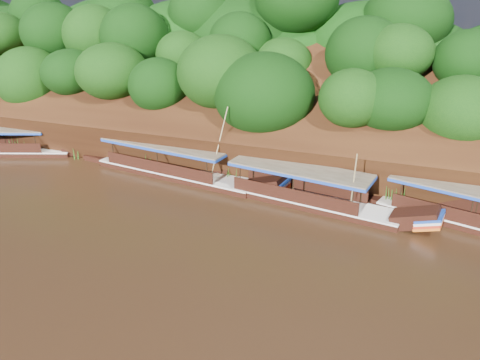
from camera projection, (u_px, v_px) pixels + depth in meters
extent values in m
plane|color=black|center=(266.00, 252.00, 27.89)|extent=(160.00, 160.00, 0.00)
cube|color=black|center=(323.00, 126.00, 40.40)|extent=(120.00, 16.12, 13.64)
cube|color=black|center=(339.00, 134.00, 50.39)|extent=(120.00, 24.00, 12.00)
ellipsoid|color=#14430B|center=(75.00, 41.00, 53.24)|extent=(20.00, 10.00, 8.00)
ellipsoid|color=#14430B|center=(254.00, 123.00, 41.49)|extent=(18.00, 8.00, 6.40)
ellipsoid|color=#14430B|center=(342.00, 49.00, 44.28)|extent=(24.00, 11.00, 8.40)
cube|color=#4E4537|center=(478.00, 190.00, 29.97)|extent=(11.16, 5.53, 0.13)
cube|color=#183C9E|center=(478.00, 192.00, 30.02)|extent=(11.16, 5.53, 0.19)
cube|color=black|center=(309.00, 205.00, 33.98)|extent=(13.35, 4.41, 0.98)
cube|color=silver|center=(309.00, 199.00, 33.80)|extent=(13.36, 4.49, 0.11)
cube|color=black|center=(416.00, 218.00, 30.32)|extent=(3.36, 2.27, 1.85)
cube|color=#183C9E|center=(430.00, 216.00, 29.83)|extent=(1.89, 2.11, 0.67)
cube|color=red|center=(429.00, 222.00, 29.97)|extent=(1.89, 2.11, 0.67)
cube|color=#4E4537|center=(300.00, 169.00, 33.35)|extent=(10.59, 4.33, 0.13)
cube|color=#183C9E|center=(300.00, 171.00, 33.40)|extent=(10.59, 4.33, 0.20)
cylinder|color=tan|center=(354.00, 181.00, 30.90)|extent=(0.33, 1.47, 4.33)
cube|color=black|center=(176.00, 176.00, 39.13)|extent=(14.82, 4.46, 1.00)
cube|color=silver|center=(175.00, 171.00, 38.95)|extent=(14.83, 4.54, 0.11)
cube|color=black|center=(264.00, 186.00, 35.19)|extent=(3.66, 2.29, 1.97)
cube|color=#183C9E|center=(275.00, 184.00, 34.66)|extent=(2.04, 2.13, 0.73)
cube|color=red|center=(275.00, 189.00, 34.80)|extent=(2.04, 2.13, 0.73)
cube|color=#4E4537|center=(165.00, 144.00, 38.52)|extent=(11.73, 4.38, 0.13)
cube|color=#183C9E|center=(165.00, 146.00, 38.57)|extent=(11.73, 4.38, 0.20)
cylinder|color=tan|center=(219.00, 144.00, 35.63)|extent=(1.59, 0.19, 5.95)
cube|color=black|center=(10.00, 154.00, 44.35)|extent=(11.94, 6.16, 0.92)
cube|color=silver|center=(9.00, 149.00, 44.18)|extent=(11.96, 6.22, 0.10)
cube|color=black|center=(79.00, 147.00, 44.00)|extent=(3.23, 2.55, 1.70)
cube|color=#183C9E|center=(86.00, 144.00, 43.87)|extent=(1.97, 2.15, 0.61)
cube|color=red|center=(87.00, 147.00, 44.00)|extent=(1.97, 2.15, 0.61)
cone|color=#285715|center=(19.00, 143.00, 44.68)|extent=(1.50, 1.50, 1.73)
cone|color=#285715|center=(82.00, 150.00, 42.82)|extent=(1.50, 1.50, 1.62)
cone|color=#285715|center=(149.00, 159.00, 40.21)|extent=(1.50, 1.50, 1.95)
cone|color=#285715|center=(235.00, 174.00, 37.76)|extent=(1.50, 1.50, 1.34)
cone|color=#285715|center=(316.00, 184.00, 35.20)|extent=(1.50, 1.50, 1.80)
cone|color=#285715|center=(396.00, 194.00, 33.50)|extent=(1.50, 1.50, 1.89)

